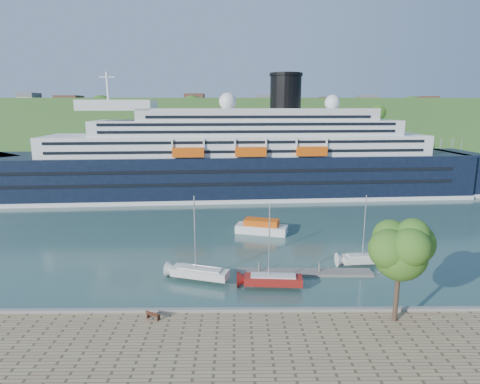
% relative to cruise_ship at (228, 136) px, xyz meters
% --- Properties ---
extents(ground, '(400.00, 400.00, 0.00)m').
position_rel_cruise_ship_xyz_m(ground, '(4.69, -56.89, -14.08)').
color(ground, '#2B4E47').
rests_on(ground, ground).
extents(far_hillside, '(400.00, 50.00, 24.00)m').
position_rel_cruise_ship_xyz_m(far_hillside, '(4.69, 88.11, -2.08)').
color(far_hillside, '#3A5F26').
rests_on(far_hillside, ground).
extents(quay_coping, '(220.00, 0.50, 0.30)m').
position_rel_cruise_ship_xyz_m(quay_coping, '(4.69, -57.09, -12.93)').
color(quay_coping, slate).
rests_on(quay_coping, promenade).
extents(cruise_ship, '(126.35, 26.95, 28.16)m').
position_rel_cruise_ship_xyz_m(cruise_ship, '(0.00, 0.00, 0.00)').
color(cruise_ship, black).
rests_on(cruise_ship, ground).
extents(park_bench, '(1.51, 1.10, 0.89)m').
position_rel_cruise_ship_xyz_m(park_bench, '(-5.97, -58.41, -12.63)').
color(park_bench, '#4C2615').
rests_on(park_bench, promenade).
extents(promenade_tree, '(6.45, 6.45, 10.68)m').
position_rel_cruise_ship_xyz_m(promenade_tree, '(16.59, -58.92, -7.74)').
color(promenade_tree, '#255917').
rests_on(promenade_tree, promenade).
extents(floating_pontoon, '(16.98, 2.40, 0.38)m').
position_rel_cruise_ship_xyz_m(floating_pontoon, '(10.35, -45.91, -13.89)').
color(floating_pontoon, slate).
rests_on(floating_pontoon, ground).
extents(sailboat_white_near, '(8.01, 4.31, 9.97)m').
position_rel_cruise_ship_xyz_m(sailboat_white_near, '(-2.54, -47.78, -9.09)').
color(sailboat_white_near, silver).
rests_on(sailboat_white_near, ground).
extents(sailboat_red, '(7.52, 2.56, 9.55)m').
position_rel_cruise_ship_xyz_m(sailboat_red, '(6.08, -49.86, -9.30)').
color(sailboat_red, maroon).
rests_on(sailboat_red, ground).
extents(sailboat_white_far, '(7.18, 2.56, 9.09)m').
position_rel_cruise_ship_xyz_m(sailboat_white_far, '(18.93, -43.22, -9.53)').
color(sailboat_white_far, silver).
rests_on(sailboat_white_far, ground).
extents(tender_launch, '(8.96, 5.07, 2.35)m').
position_rel_cruise_ship_xyz_m(tender_launch, '(6.03, -29.18, -12.91)').
color(tender_launch, '#DA500C').
rests_on(tender_launch, ground).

